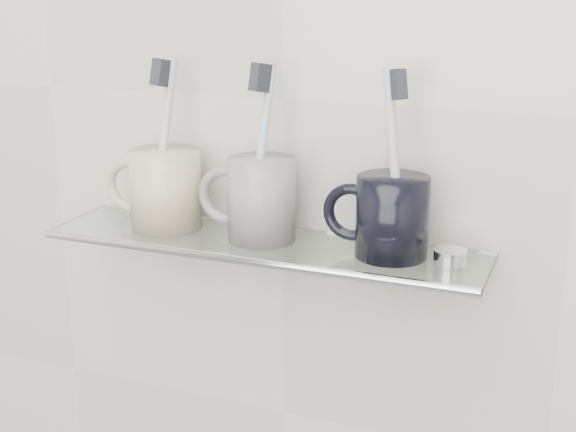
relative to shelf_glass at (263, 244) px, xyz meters
The scene contains 18 objects.
wall_back 0.17m from the shelf_glass, 90.00° to the left, with size 2.50×2.50×0.00m, color beige.
shelf_glass is the anchor object (origin of this frame).
shelf_rail 0.06m from the shelf_glass, 90.00° to the right, with size 0.01×0.01×0.50m, color silver.
bracket_left 0.22m from the shelf_glass, 167.38° to the left, with size 0.02×0.02×0.03m, color silver.
bracket_right 0.22m from the shelf_glass, 12.62° to the left, with size 0.02×0.02×0.03m, color silver.
mug_left 0.13m from the shelf_glass, behind, with size 0.08×0.08×0.09m, color beige.
mug_left_handle 0.18m from the shelf_glass, behind, with size 0.07×0.07×0.01m, color beige.
toothbrush_left 0.16m from the shelf_glass, behind, with size 0.01×0.01×0.19m, color silver.
bristles_left 0.22m from the shelf_glass, behind, with size 0.01×0.02×0.03m, color #22262C.
mug_center 0.05m from the shelf_glass, 122.11° to the left, with size 0.08×0.08×0.09m, color silver.
mug_center_handle 0.07m from the shelf_glass, behind, with size 0.07×0.07×0.01m, color silver.
toothbrush_center 0.11m from the shelf_glass, 122.11° to the left, with size 0.01×0.01×0.19m, color silver.
bristles_center 0.19m from the shelf_glass, 122.11° to the left, with size 0.01×0.02×0.03m, color #22262C.
mug_right 0.15m from the shelf_glass, ahead, with size 0.08×0.08×0.09m, color black.
mug_right_handle 0.11m from the shelf_glass, ahead, with size 0.06×0.06×0.01m, color black.
toothbrush_right 0.18m from the shelf_glass, ahead, with size 0.01×0.01×0.19m, color silver.
bristles_right 0.24m from the shelf_glass, ahead, with size 0.01×0.02×0.03m, color #22262C.
chrome_cap 0.21m from the shelf_glass, ahead, with size 0.04×0.04×0.01m, color silver.
Camera 1 is at (0.34, 0.26, 1.38)m, focal length 50.00 mm.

